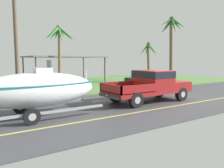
% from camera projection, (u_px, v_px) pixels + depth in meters
% --- Properties ---
extents(ground, '(36.00, 22.00, 0.11)m').
position_uv_depth(ground, '(101.00, 86.00, 21.20)').
color(ground, '#424247').
extents(pickup_truck_towing, '(5.60, 2.12, 1.83)m').
position_uv_depth(pickup_truck_towing, '(152.00, 84.00, 13.27)').
color(pickup_truck_towing, maroon).
rests_on(pickup_truck_towing, ground).
extents(boat_on_trailer, '(6.45, 2.37, 2.46)m').
position_uv_depth(boat_on_trailer, '(37.00, 90.00, 9.54)').
color(boat_on_trailer, gray).
rests_on(boat_on_trailer, ground).
extents(parked_sedan_near, '(4.67, 1.83, 1.38)m').
position_uv_depth(parked_sedan_near, '(150.00, 79.00, 20.35)').
color(parked_sedan_near, black).
rests_on(parked_sedan_near, ground).
extents(carport_awning, '(7.96, 5.77, 2.84)m').
position_uv_depth(carport_awning, '(64.00, 57.00, 24.60)').
color(carport_awning, '#4C4238').
rests_on(carport_awning, ground).
extents(palm_tree_near_left, '(3.06, 2.87, 5.69)m').
position_uv_depth(palm_tree_near_left, '(59.00, 38.00, 20.75)').
color(palm_tree_near_left, brown).
rests_on(palm_tree_near_left, ground).
extents(palm_tree_mid, '(3.21, 3.18, 7.05)m').
position_uv_depth(palm_tree_mid, '(171.00, 33.00, 23.89)').
color(palm_tree_mid, brown).
rests_on(palm_tree_mid, ground).
extents(palm_tree_far_left, '(2.78, 2.71, 5.04)m').
position_uv_depth(palm_tree_far_left, '(148.00, 52.00, 32.77)').
color(palm_tree_far_left, brown).
rests_on(palm_tree_far_left, ground).
extents(utility_pole, '(0.24, 1.80, 8.17)m').
position_uv_depth(utility_pole, '(16.00, 29.00, 12.95)').
color(utility_pole, brown).
rests_on(utility_pole, ground).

